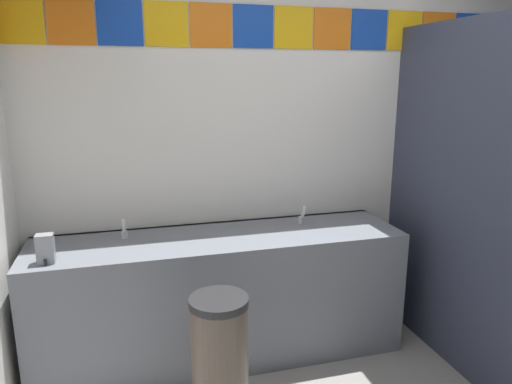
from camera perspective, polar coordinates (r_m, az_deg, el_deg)
name	(u,v)px	position (r m, az deg, el deg)	size (l,w,h in m)	color
wall_back	(308,138)	(3.38, 6.28, 6.47)	(3.84, 0.09, 2.73)	white
vanity_counter	(221,295)	(3.14, -4.21, -12.28)	(2.33, 0.60, 0.82)	slate
faucet_left	(124,231)	(3.01, -15.66, -4.62)	(0.04, 0.10, 0.14)	silver
faucet_right	(302,217)	(3.21, 5.58, -3.01)	(0.04, 0.10, 0.14)	silver
soap_dispenser	(45,249)	(2.78, -24.15, -6.30)	(0.09, 0.09, 0.16)	gray
toilet	(485,280)	(4.01, 25.97, -9.54)	(0.39, 0.49, 0.74)	white
trash_bin	(220,364)	(2.57, -4.38, -20.04)	(0.30, 0.30, 0.74)	brown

